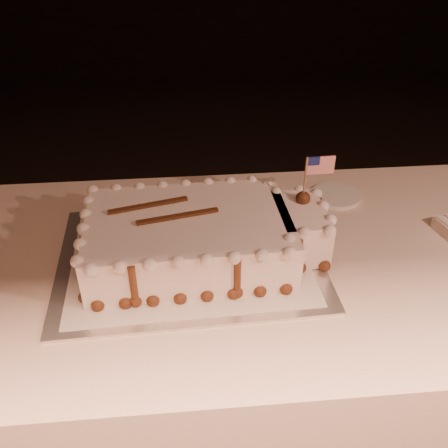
{
  "coord_description": "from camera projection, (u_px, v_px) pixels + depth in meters",
  "views": [
    {
      "loc": [
        -0.15,
        -0.31,
        1.47
      ],
      "look_at": [
        -0.06,
        0.61,
        0.84
      ],
      "focal_mm": 40.0,
      "sensor_mm": 36.0,
      "label": 1
    }
  ],
  "objects": [
    {
      "name": "side_plate",
      "position": [
        336.0,
        196.0,
        1.38
      ],
      "size": [
        0.14,
        0.14,
        0.01
      ],
      "primitive_type": "cylinder",
      "color": "white",
      "rests_on": "banquet_table"
    },
    {
      "name": "doily",
      "position": [
        190.0,
        256.0,
        1.16
      ],
      "size": [
        0.55,
        0.43,
        0.0
      ],
      "primitive_type": "cube",
      "rotation": [
        0.0,
        0.0,
        0.04
      ],
      "color": "silver",
      "rests_on": "cake_board"
    },
    {
      "name": "sheet_cake",
      "position": [
        203.0,
        236.0,
        1.13
      ],
      "size": [
        0.57,
        0.34,
        0.22
      ],
      "color": "white",
      "rests_on": "doily"
    },
    {
      "name": "cake_board",
      "position": [
        190.0,
        257.0,
        1.16
      ],
      "size": [
        0.61,
        0.47,
        0.01
      ],
      "primitive_type": "cube",
      "rotation": [
        0.0,
        0.0,
        0.04
      ],
      "color": "silver",
      "rests_on": "banquet_table"
    },
    {
      "name": "banquet_table",
      "position": [
        246.0,
        363.0,
        1.38
      ],
      "size": [
        2.4,
        0.8,
        0.75
      ],
      "primitive_type": "cube",
      "color": "beige",
      "rests_on": "ground"
    },
    {
      "name": "room_shell",
      "position": [
        415.0,
        29.0,
        0.31
      ],
      "size": [
        6.1,
        8.1,
        2.9
      ],
      "color": "black",
      "rests_on": "ground"
    }
  ]
}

